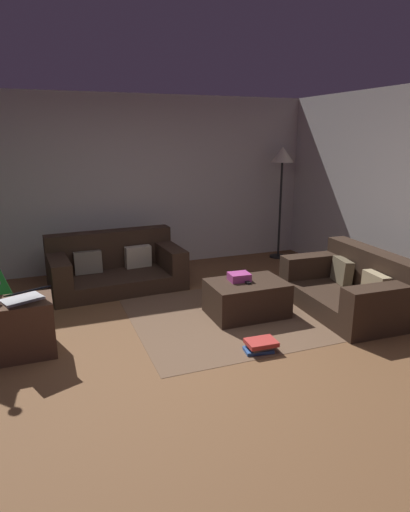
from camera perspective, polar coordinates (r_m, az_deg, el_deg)
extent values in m
plane|color=brown|center=(4.23, -2.98, -13.00)|extent=(6.40, 6.40, 0.00)
cube|color=#BCB7B2|center=(6.81, -11.48, 9.17)|extent=(6.40, 0.12, 2.60)
cube|color=#332319|center=(6.07, -11.35, -3.15)|extent=(1.79, 1.06, 0.21)
cube|color=#332319|center=(6.30, -12.28, 0.94)|extent=(1.75, 0.34, 0.51)
cube|color=#332319|center=(6.19, -4.74, 0.02)|extent=(0.30, 0.97, 0.31)
cube|color=#332319|center=(5.88, -18.58, -1.59)|extent=(0.30, 0.97, 0.31)
cube|color=#BCB299|center=(6.22, -8.71, -0.09)|extent=(0.37, 0.17, 0.31)
cube|color=#716B5B|center=(6.08, -15.00, -0.82)|extent=(0.36, 0.16, 0.31)
cube|color=#332319|center=(5.45, 17.76, -5.62)|extent=(1.01, 1.56, 0.24)
cube|color=#332319|center=(5.55, 21.00, -1.67)|extent=(0.30, 1.53, 0.47)
cube|color=#332319|center=(4.90, 22.42, -5.20)|extent=(0.95, 0.28, 0.29)
cube|color=#332319|center=(5.87, 14.30, -1.16)|extent=(0.95, 0.28, 0.29)
cube|color=tan|center=(5.23, 21.31, -3.72)|extent=(0.16, 0.37, 0.30)
cube|color=brown|center=(5.69, 17.43, -1.87)|extent=(0.21, 0.38, 0.31)
cube|color=#332319|center=(5.08, 5.44, -5.50)|extent=(0.87, 0.61, 0.40)
cube|color=#B23F8C|center=(5.03, 4.48, -2.73)|extent=(0.24, 0.21, 0.09)
cube|color=black|center=(4.99, 5.43, -3.33)|extent=(0.05, 0.16, 0.02)
cube|color=#4C3323|center=(4.50, -22.35, -8.56)|extent=(0.52, 0.44, 0.54)
cube|color=silver|center=(4.40, -22.73, -5.21)|extent=(0.41, 0.34, 0.02)
cube|color=black|center=(4.23, -22.15, -4.27)|extent=(0.40, 0.34, 0.08)
cube|color=#2D5193|center=(4.34, 6.97, -12.06)|extent=(0.29, 0.20, 0.04)
cube|color=#4C423D|center=(4.34, 7.14, -11.51)|extent=(0.22, 0.18, 0.04)
cube|color=#B7332D|center=(4.31, 7.34, -11.11)|extent=(0.30, 0.22, 0.04)
cylinder|color=black|center=(7.57, 9.48, -0.05)|extent=(0.28, 0.28, 0.02)
cylinder|color=black|center=(7.41, 9.75, 5.81)|extent=(0.04, 0.04, 1.59)
cone|color=beige|center=(7.31, 10.08, 12.90)|extent=(0.36, 0.36, 0.24)
cube|color=brown|center=(5.16, 5.38, -7.54)|extent=(2.60, 2.00, 0.01)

